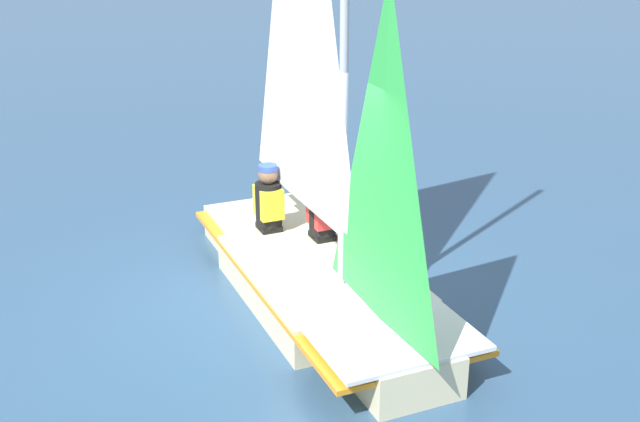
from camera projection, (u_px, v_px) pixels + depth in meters
ground_plane at (320, 299)px, 8.43m from camera, size 260.00×260.00×0.00m
sailboat_main at (319, 231)px, 8.17m from camera, size 4.49×2.65×5.68m
sailor_helm at (323, 218)px, 8.86m from camera, size 0.40×0.37×1.16m
sailor_crew at (269, 210)px, 9.09m from camera, size 0.40×0.37×1.16m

